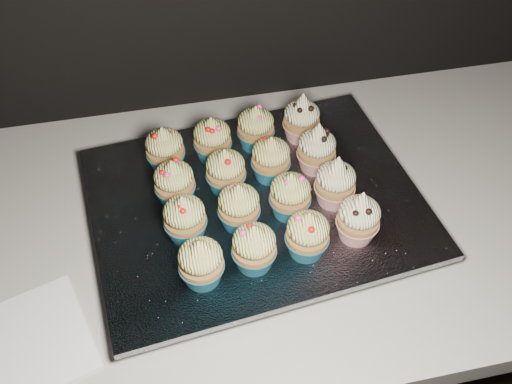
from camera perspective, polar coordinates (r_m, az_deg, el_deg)
The scene contains 21 objects.
cabinet at distance 1.32m, azimuth 0.52°, elevation -15.36°, with size 2.40×0.60×0.86m, color black.
worktop at distance 0.94m, azimuth 0.70°, elevation -2.76°, with size 2.44×0.64×0.04m, color beige.
napkin at distance 0.85m, azimuth -22.07°, elevation -13.97°, with size 0.16×0.16×0.00m, color white.
baking_tray at distance 0.91m, azimuth 0.00°, elevation -1.65°, with size 0.47×0.36×0.02m, color black.
foil_lining at distance 0.90m, azimuth 0.00°, elevation -0.94°, with size 0.51×0.39×0.01m, color silver.
cupcake_0 at distance 0.78m, azimuth -5.53°, elevation -7.01°, with size 0.06×0.06×0.08m.
cupcake_1 at distance 0.79m, azimuth -0.19°, elevation -5.55°, with size 0.06×0.06×0.08m.
cupcake_2 at distance 0.81m, azimuth 5.16°, elevation -4.26°, with size 0.06×0.06×0.08m.
cupcake_3 at distance 0.83m, azimuth 10.22°, elevation -2.56°, with size 0.06×0.06×0.10m.
cupcake_4 at distance 0.83m, azimuth -7.13°, elevation -2.62°, with size 0.06×0.06×0.08m.
cupcake_5 at distance 0.84m, azimuth -1.72°, elevation -1.48°, with size 0.06×0.06×0.08m.
cupcake_6 at distance 0.85m, azimuth 3.44°, elevation -0.34°, with size 0.06×0.06×0.08m.
cupcake_7 at distance 0.87m, azimuth 7.94°, elevation 0.96°, with size 0.06×0.06×0.10m.
cupcake_8 at distance 0.88m, azimuth -8.15°, elevation 0.93°, with size 0.06×0.06×0.08m.
cupcake_9 at distance 0.89m, azimuth -3.05°, elevation 2.09°, with size 0.06×0.06×0.08m.
cupcake_10 at distance 0.90m, azimuth 1.50°, elevation 3.33°, with size 0.06×0.06×0.08m.
cupcake_11 at distance 0.92m, azimuth 6.09°, elevation 4.29°, with size 0.06×0.06×0.10m.
cupcake_12 at distance 0.93m, azimuth -9.08°, elevation 4.24°, with size 0.06×0.06×0.08m.
cupcake_13 at distance 0.94m, azimuth -4.38°, elevation 5.26°, with size 0.06×0.06×0.08m.
cupcake_14 at distance 0.96m, azimuth -0.02°, elevation 6.42°, with size 0.06×0.06×0.08m.
cupcake_15 at distance 0.98m, azimuth 4.58°, elevation 7.28°, with size 0.06×0.06×0.10m.
Camera 1 is at (-0.14, 1.12, 1.60)m, focal length 40.00 mm.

